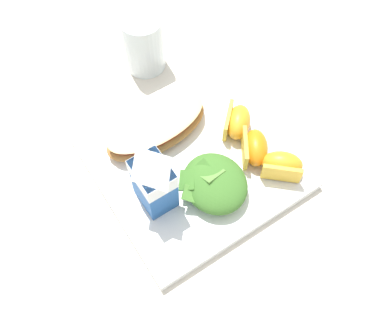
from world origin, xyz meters
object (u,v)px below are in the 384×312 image
(white_plate, at_px, (192,162))
(orange_wedge_front, at_px, (282,165))
(paper_napkin, at_px, (277,311))
(drinking_clear_cup, at_px, (144,43))
(milk_carton, at_px, (153,180))
(cheesy_pizza_bread, at_px, (156,127))
(green_salad_pile, at_px, (214,184))
(orange_wedge_rear, at_px, (237,122))
(orange_wedge_middle, at_px, (254,148))

(white_plate, relative_size, orange_wedge_front, 4.08)
(paper_napkin, height_order, drinking_clear_cup, drinking_clear_cup)
(paper_napkin, bearing_deg, white_plate, -6.03)
(milk_carton, bearing_deg, cheesy_pizza_bread, -31.60)
(cheesy_pizza_bread, bearing_deg, green_salad_pile, -171.65)
(orange_wedge_rear, bearing_deg, white_plate, 95.04)
(white_plate, bearing_deg, cheesy_pizza_bread, 16.83)
(orange_wedge_rear, bearing_deg, milk_carton, 101.20)
(green_salad_pile, bearing_deg, orange_wedge_front, -106.39)
(white_plate, xyz_separation_m, drinking_clear_cup, (0.21, -0.04, 0.04))
(green_salad_pile, relative_size, paper_napkin, 0.91)
(milk_carton, distance_m, paper_napkin, 0.24)
(green_salad_pile, distance_m, orange_wedge_front, 0.10)
(orange_wedge_front, bearing_deg, orange_wedge_middle, 19.41)
(cheesy_pizza_bread, distance_m, milk_carton, 0.12)
(green_salad_pile, xyz_separation_m, paper_napkin, (-0.18, 0.02, -0.03))
(cheesy_pizza_bread, xyz_separation_m, orange_wedge_rear, (-0.06, -0.11, 0.00))
(cheesy_pizza_bread, bearing_deg, drinking_clear_cup, -23.52)
(orange_wedge_middle, bearing_deg, paper_napkin, 151.59)
(white_plate, xyz_separation_m, paper_napkin, (-0.24, 0.03, -0.01))
(green_salad_pile, relative_size, orange_wedge_front, 1.46)
(orange_wedge_rear, height_order, paper_napkin, orange_wedge_rear)
(orange_wedge_front, xyz_separation_m, drinking_clear_cup, (0.30, 0.06, 0.02))
(orange_wedge_front, height_order, orange_wedge_middle, same)
(cheesy_pizza_bread, bearing_deg, paper_napkin, 179.07)
(white_plate, height_order, orange_wedge_rear, orange_wedge_rear)
(cheesy_pizza_bread, xyz_separation_m, green_salad_pile, (-0.13, -0.02, 0.00))
(milk_carton, bearing_deg, white_plate, -72.15)
(white_plate, height_order, cheesy_pizza_bread, cheesy_pizza_bread)
(orange_wedge_rear, height_order, drinking_clear_cup, drinking_clear_cup)
(orange_wedge_middle, bearing_deg, white_plate, 62.25)
(paper_napkin, bearing_deg, cheesy_pizza_bread, -0.93)
(milk_carton, relative_size, paper_napkin, 1.00)
(orange_wedge_front, bearing_deg, orange_wedge_rear, 6.16)
(paper_napkin, bearing_deg, orange_wedge_front, -38.79)
(milk_carton, height_order, paper_napkin, milk_carton)
(orange_wedge_front, height_order, orange_wedge_rear, same)
(green_salad_pile, height_order, orange_wedge_rear, green_salad_pile)
(cheesy_pizza_bread, relative_size, orange_wedge_rear, 2.52)
(milk_carton, xyz_separation_m, orange_wedge_rear, (0.03, -0.17, -0.04))
(cheesy_pizza_bread, height_order, milk_carton, milk_carton)
(white_plate, bearing_deg, orange_wedge_rear, -84.96)
(cheesy_pizza_bread, relative_size, orange_wedge_front, 2.50)
(milk_carton, xyz_separation_m, orange_wedge_middle, (-0.02, -0.16, -0.04))
(green_salad_pile, distance_m, paper_napkin, 0.19)
(orange_wedge_rear, bearing_deg, paper_napkin, 155.63)
(white_plate, height_order, orange_wedge_front, orange_wedge_front)
(orange_wedge_front, relative_size, orange_wedge_rear, 1.01)
(orange_wedge_front, height_order, paper_napkin, orange_wedge_front)
(orange_wedge_middle, relative_size, drinking_clear_cup, 0.67)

